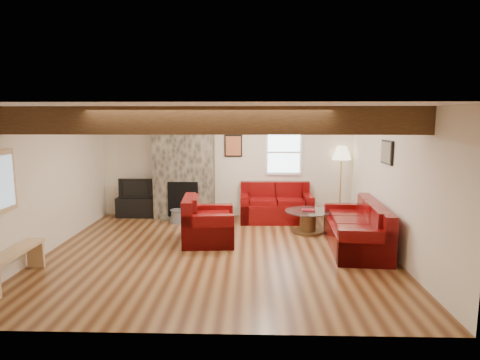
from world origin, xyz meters
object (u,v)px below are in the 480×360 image
Objects in this scene: television at (136,188)px; sofa_three at (355,225)px; tv_cabinet at (137,207)px; floor_lamp at (342,157)px; loveseat at (276,202)px; armchair_red at (209,220)px; coffee_table at (308,222)px.

sofa_three is at bearing -25.46° from television.
sofa_three is 2.26× the size of tv_cabinet.
floor_lamp is (0.21, 2.23, 1.04)m from sofa_three.
loveseat is at bearing -5.18° from television.
armchair_red reaches higher than sofa_three.
floor_lamp is at bearing 53.78° from coffee_table.
loveseat is 1.71× the size of tv_cabinet.
loveseat is (-1.33, 1.91, 0.02)m from sofa_three.
television is (0.00, 0.00, 0.47)m from tv_cabinet.
loveseat reaches higher than tv_cabinet.
sofa_three is 1.26× the size of floor_lamp.
sofa_three is 1.22m from coffee_table.
floor_lamp is (1.54, 0.32, 1.02)m from loveseat.
armchair_red reaches higher than tv_cabinet.
loveseat is 3.33m from tv_cabinet.
sofa_three reaches higher than coffee_table.
tv_cabinet is at bearing 40.31° from armchair_red.
floor_lamp is at bearing 0.24° from television.
floor_lamp reaches higher than tv_cabinet.
sofa_three is 2.00× the size of armchair_red.
television is at bearing 162.27° from coffee_table.
television is 4.90m from floor_lamp.
coffee_table is 0.55× the size of floor_lamp.
coffee_table is 4.14m from television.
floor_lamp reaches higher than coffee_table.
loveseat is 1.87m from floor_lamp.
floor_lamp reaches higher than sofa_three.
armchair_red is 1.13× the size of tv_cabinet.
coffee_table is at bearing -126.22° from floor_lamp.
sofa_three is 2.72m from armchair_red.
armchair_red is at bearing -130.90° from loveseat.
tv_cabinet is (-4.64, 2.21, -0.18)m from sofa_three.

